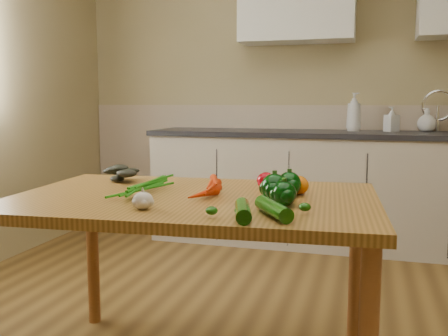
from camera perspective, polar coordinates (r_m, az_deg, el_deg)
The scene contains 17 objects.
room at distance 2.00m, azimuth 2.27°, elevation 11.07°, with size 4.04×5.04×2.64m.
counter_run at distance 4.02m, azimuth 12.14°, elevation -2.19°, with size 2.84×0.64×1.14m.
table at distance 1.99m, azimuth -3.42°, elevation -5.55°, with size 1.48×1.01×0.76m.
soap_bottle_a at distance 4.05m, azimuth 14.62°, elevation 6.23°, with size 0.11×0.12×0.30m, color silver.
soap_bottle_b at distance 4.05m, azimuth 18.62°, elevation 5.32°, with size 0.09×0.09×0.19m, color silver.
soap_bottle_c at distance 4.13m, azimuth 22.17°, elevation 5.11°, with size 0.14×0.14×0.18m, color silver.
carrot_bunch at distance 2.00m, azimuth -3.94°, elevation -1.99°, with size 0.26×0.20×0.07m, color red, non-canonical shape.
leafy_greens at distance 2.37m, azimuth -11.71°, elevation -0.26°, with size 0.20×0.18×0.10m, color black, non-canonical shape.
garlic_bulb at distance 1.74m, azimuth -9.25°, elevation -3.69°, with size 0.07×0.07×0.06m, color beige.
pepper_a at distance 1.86m, azimuth 5.79°, elevation -2.26°, with size 0.10×0.10×0.10m, color black.
pepper_b at distance 1.97m, azimuth 7.47°, elevation -1.84°, with size 0.09×0.09×0.09m, color black.
pepper_c at distance 1.78m, azimuth 6.91°, elevation -2.94°, with size 0.09×0.09×0.09m, color black.
tomato_a at distance 2.11m, azimuth 4.83°, elevation -1.46°, with size 0.08×0.08×0.07m, color #98020C.
tomato_b at distance 2.09m, azimuth 6.68°, elevation -1.66°, with size 0.07×0.07×0.07m, color #DD6705.
tomato_c at distance 2.01m, azimuth 8.51°, elevation -1.94°, with size 0.08×0.08×0.08m, color #DD6705.
zucchini_a at distance 1.61m, azimuth 5.66°, elevation -4.67°, with size 0.05×0.05×0.22m, color #0F4006.
zucchini_b at distance 1.58m, azimuth 2.17°, elevation -4.90°, with size 0.05×0.05×0.20m, color #0F4006.
Camera 1 is at (0.48, -1.76, 1.12)m, focal length 40.00 mm.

